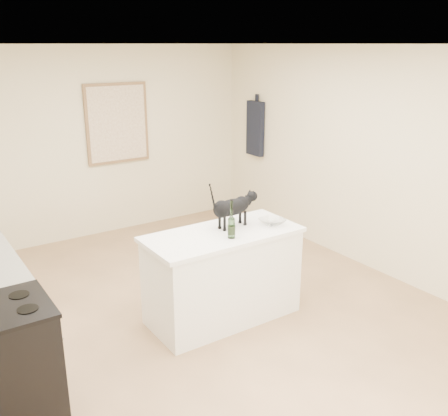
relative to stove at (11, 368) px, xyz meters
The scene contains 13 objects.
floor 2.09m from the stove, 17.10° to the left, with size 5.50×5.50×0.00m, color tan.
ceiling 2.96m from the stove, 17.10° to the left, with size 5.50×5.50×0.00m, color white.
wall_back 3.97m from the stove, 59.80° to the left, with size 4.50×4.50×0.00m, color beige.
wall_right 4.33m from the stove, ahead, with size 5.50×5.50×0.00m, color beige.
island_base 2.09m from the stove, 11.04° to the left, with size 1.44×0.67×0.86m, color white.
island_top 2.13m from the stove, 11.04° to the left, with size 1.50×0.70×0.04m, color white.
stove is the anchor object (origin of this frame).
artwork_frame 4.16m from the stove, 55.87° to the left, with size 0.90×0.03×1.10m, color brown.
artwork_canvas 4.14m from the stove, 55.73° to the left, with size 0.82×0.00×1.02m, color beige.
hanging_garment 5.01m from the stove, 32.62° to the left, with size 0.08×0.34×0.80m, color black.
black_cat 2.34m from the stove, 12.09° to the left, with size 0.51×0.15×0.36m, color black, non-canonical shape.
wine_bottle 2.14m from the stove, ahead, with size 0.07×0.07×0.33m, color #275622.
glass_bowl 2.64m from the stove, ahead, with size 0.24×0.24×0.06m, color white.
Camera 1 is at (-2.40, -3.94, 2.60)m, focal length 40.70 mm.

